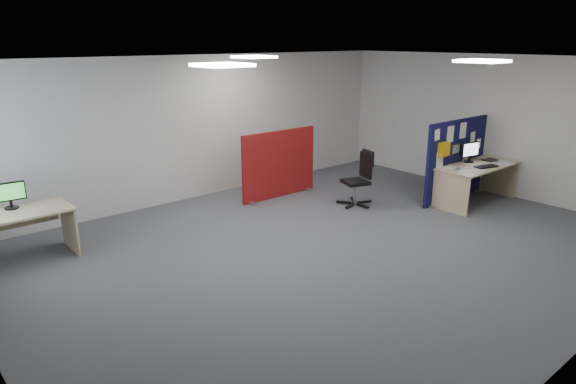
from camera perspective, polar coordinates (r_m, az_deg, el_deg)
floor at (r=7.75m, az=4.83°, el=-6.02°), size 9.00×9.00×0.00m
ceiling at (r=7.15m, az=5.38°, el=14.34°), size 9.00×7.00×0.02m
wall_back at (r=10.04m, az=-9.42°, el=7.12°), size 9.00×0.02×2.70m
wall_right at (r=10.96m, az=21.91°, el=6.94°), size 0.02×7.00×2.70m
ceiling_lights at (r=7.86m, az=3.52°, el=14.38°), size 4.10×4.10×0.04m
navy_divider at (r=10.24m, az=18.13°, el=3.43°), size 1.87×0.30×1.54m
main_desk at (r=10.22m, az=20.05°, el=1.96°), size 1.76×0.78×0.73m
monitor_main at (r=10.29m, az=19.57°, el=4.30°), size 0.44×0.18×0.38m
keyboard at (r=10.04m, az=21.17°, el=2.67°), size 0.48×0.29×0.02m
mouse at (r=10.42m, az=22.22°, el=3.05°), size 0.11×0.08×0.03m
paper_tray at (r=10.64m, az=21.53°, el=3.34°), size 0.30×0.25×0.01m
red_divider at (r=9.93m, az=-0.98°, el=3.08°), size 1.74×0.30×1.31m
second_desk at (r=7.95m, az=-28.08°, el=-3.24°), size 1.45×0.72×0.73m
monitor_second at (r=8.00m, az=-28.54°, el=-0.22°), size 0.41×0.19×0.38m
office_chair at (r=9.55m, az=8.08°, el=1.89°), size 0.67×0.64×1.00m
desk_papers at (r=10.02m, az=20.09°, el=2.68°), size 1.63×0.89×0.00m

